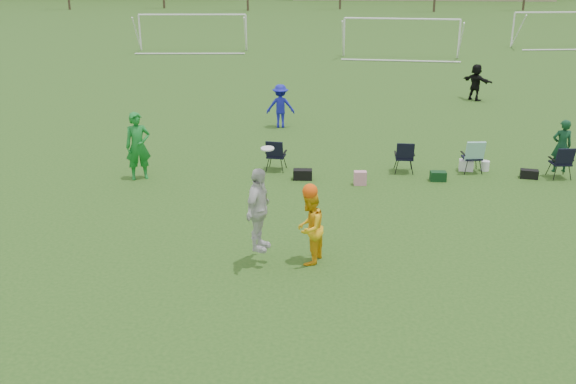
# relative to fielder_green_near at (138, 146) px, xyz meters

# --- Properties ---
(ground) EXTENTS (260.00, 260.00, 0.00)m
(ground) POSITION_rel_fielder_green_near_xyz_m (5.65, -6.95, -0.99)
(ground) COLOR #234D18
(ground) RESTS_ON ground
(fielder_green_near) EXTENTS (0.85, 0.73, 1.98)m
(fielder_green_near) POSITION_rel_fielder_green_near_xyz_m (0.00, 0.00, 0.00)
(fielder_green_near) COLOR #157928
(fielder_green_near) RESTS_ON ground
(fielder_blue) EXTENTS (1.11, 0.71, 1.64)m
(fielder_blue) POSITION_rel_fielder_green_near_xyz_m (3.56, 6.33, -0.17)
(fielder_blue) COLOR #161AAA
(fielder_blue) RESTS_ON ground
(fielder_black) EXTENTS (1.39, 1.43, 1.63)m
(fielder_black) POSITION_rel_fielder_green_near_xyz_m (11.90, 11.93, -0.17)
(fielder_black) COLOR black
(fielder_black) RESTS_ON ground
(center_contest) EXTENTS (1.79, 1.20, 2.59)m
(center_contest) POSITION_rel_fielder_green_near_xyz_m (4.67, -5.20, 0.05)
(center_contest) COLOR silver
(center_contest) RESTS_ON ground
(sideline_setup) EXTENTS (9.05, 1.92, 1.73)m
(sideline_setup) POSITION_rel_fielder_green_near_xyz_m (9.10, 1.14, -0.46)
(sideline_setup) COLOR #103A21
(sideline_setup) RESTS_ON ground
(goal_left) EXTENTS (7.39, 0.76, 2.46)m
(goal_left) POSITION_rel_fielder_green_near_xyz_m (-4.35, 27.05, 0.93)
(goal_left) COLOR white
(goal_left) RESTS_ON ground
(goal_mid) EXTENTS (7.40, 0.63, 2.46)m
(goal_mid) POSITION_rel_fielder_green_near_xyz_m (9.65, 25.05, 0.93)
(goal_mid) COLOR white
(goal_mid) RESTS_ON ground
(goal_right) EXTENTS (7.35, 1.14, 2.46)m
(goal_right) POSITION_rel_fielder_green_near_xyz_m (21.65, 31.05, 0.93)
(goal_right) COLOR white
(goal_right) RESTS_ON ground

